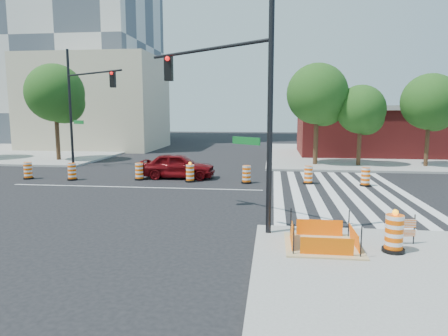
{
  "coord_description": "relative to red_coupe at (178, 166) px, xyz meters",
  "views": [
    {
      "loc": [
        7.48,
        -20.65,
        4.1
      ],
      "look_at": [
        5.17,
        -1.76,
        1.4
      ],
      "focal_mm": 32.0,
      "sensor_mm": 36.0,
      "label": 1
    }
  ],
  "objects": [
    {
      "name": "red_coupe",
      "position": [
        0.0,
        0.0,
        0.0
      ],
      "size": [
        4.62,
        1.97,
        1.56
      ],
      "primitive_type": "imported",
      "rotation": [
        0.0,
        0.0,
        1.6
      ],
      "color": "#60080B",
      "rests_on": "ground"
    },
    {
      "name": "median_drum_5",
      "position": [
        4.33,
        -1.25,
        -0.3
      ],
      "size": [
        0.6,
        0.6,
        1.02
      ],
      "color": "black",
      "rests_on": "ground"
    },
    {
      "name": "median_drum_6",
      "position": [
        7.84,
        -1.04,
        -0.3
      ],
      "size": [
        0.6,
        0.6,
        1.02
      ],
      "color": "black",
      "rests_on": "ground"
    },
    {
      "name": "tree_north_b",
      "position": [
        -11.76,
        7.07,
        4.54
      ],
      "size": [
        4.66,
        4.66,
        7.92
      ],
      "color": "#382314",
      "rests_on": "ground"
    },
    {
      "name": "signal_pole_se",
      "position": [
        4.37,
        -10.09,
        4.09
      ],
      "size": [
        4.9,
        3.69,
        7.93
      ],
      "rotation": [
        0.0,
        0.0,
        2.5
      ],
      "color": "black",
      "rests_on": "ground"
    },
    {
      "name": "pit_drum",
      "position": [
        9.24,
        -12.49,
        -0.12
      ],
      "size": [
        0.63,
        0.63,
        1.23
      ],
      "color": "black",
      "rests_on": "ground"
    },
    {
      "name": "sidewalk_nw",
      "position": [
        -19.69,
        14.76,
        -0.7
      ],
      "size": [
        22.0,
        22.0,
        0.15
      ],
      "primitive_type": "cube",
      "color": "gray",
      "rests_on": "ground"
    },
    {
      "name": "ground",
      "position": [
        -1.69,
        -3.24,
        -0.78
      ],
      "size": [
        120.0,
        120.0,
        0.0
      ],
      "primitive_type": "plane",
      "color": "black",
      "rests_on": "ground"
    },
    {
      "name": "tree_north_e",
      "position": [
        16.96,
        6.64,
        3.79
      ],
      "size": [
        4.0,
        4.0,
        6.8
      ],
      "color": "#382314",
      "rests_on": "ground"
    },
    {
      "name": "barricade",
      "position": [
        9.71,
        -11.79,
        -0.13
      ],
      "size": [
        0.76,
        0.2,
        0.91
      ],
      "rotation": [
        0.0,
        0.0,
        0.21
      ],
      "color": "#FC5A05",
      "rests_on": "ground"
    },
    {
      "name": "brick_storefront",
      "position": [
        16.31,
        14.76,
        1.54
      ],
      "size": [
        16.5,
        8.5,
        4.6
      ],
      "color": "maroon",
      "rests_on": "ground"
    },
    {
      "name": "excavation_pit",
      "position": [
        7.31,
        -12.24,
        -0.56
      ],
      "size": [
        2.2,
        2.2,
        0.9
      ],
      "color": "tan",
      "rests_on": "ground"
    },
    {
      "name": "crosswalk_east",
      "position": [
        9.26,
        -3.24,
        -0.77
      ],
      "size": [
        6.75,
        13.5,
        0.01
      ],
      "color": "silver",
      "rests_on": "ground"
    },
    {
      "name": "median_drum_1",
      "position": [
        -9.05,
        -1.41,
        -0.3
      ],
      "size": [
        0.6,
        0.6,
        1.02
      ],
      "color": "black",
      "rests_on": "ground"
    },
    {
      "name": "median_drum_4",
      "position": [
        1.01,
        -1.2,
        -0.29
      ],
      "size": [
        0.6,
        0.6,
        1.18
      ],
      "color": "black",
      "rests_on": "ground"
    },
    {
      "name": "sidewalk_ne",
      "position": [
        16.31,
        14.76,
        -0.7
      ],
      "size": [
        22.0,
        22.0,
        0.15
      ],
      "primitive_type": "cube",
      "color": "gray",
      "rests_on": "ground"
    },
    {
      "name": "median_drum_7",
      "position": [
        10.92,
        -1.36,
        -0.3
      ],
      "size": [
        0.6,
        0.6,
        1.02
      ],
      "color": "black",
      "rests_on": "ground"
    },
    {
      "name": "median_drum_3",
      "position": [
        -2.17,
        -0.91,
        -0.3
      ],
      "size": [
        0.6,
        0.6,
        1.02
      ],
      "color": "black",
      "rests_on": "ground"
    },
    {
      "name": "signal_pole_nw",
      "position": [
        -7.74,
        3.57,
        4.41
      ],
      "size": [
        5.51,
        3.54,
        8.47
      ],
      "rotation": [
        0.0,
        0.0,
        -0.56
      ],
      "color": "black",
      "rests_on": "ground"
    },
    {
      "name": "lane_centerline",
      "position": [
        -1.69,
        -3.24,
        -0.77
      ],
      "size": [
        14.0,
        0.12,
        0.01
      ],
      "primitive_type": "cube",
      "color": "silver",
      "rests_on": "ground"
    },
    {
      "name": "median_drum_2",
      "position": [
        -6.16,
        -1.48,
        -0.3
      ],
      "size": [
        0.6,
        0.6,
        1.02
      ],
      "color": "black",
      "rests_on": "ground"
    },
    {
      "name": "tree_north_d",
      "position": [
        12.18,
        6.54,
        3.27
      ],
      "size": [
        3.55,
        3.55,
        6.03
      ],
      "color": "#382314",
      "rests_on": "ground"
    },
    {
      "name": "beige_midrise",
      "position": [
        -13.69,
        18.76,
        4.22
      ],
      "size": [
        14.0,
        10.0,
        10.0
      ],
      "primitive_type": "cube",
      "color": "beige",
      "rests_on": "ground"
    },
    {
      "name": "tree_north_c",
      "position": [
        9.05,
        6.76,
        4.36
      ],
      "size": [
        4.5,
        4.5,
        7.65
      ],
      "color": "#382314",
      "rests_on": "ground"
    }
  ]
}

